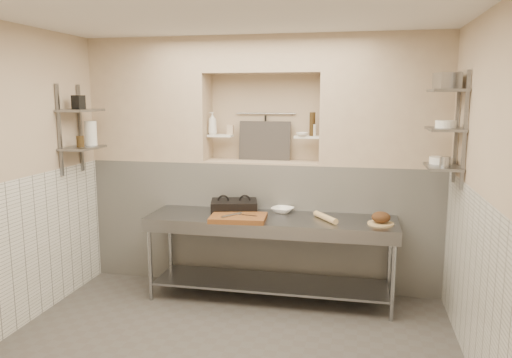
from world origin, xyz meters
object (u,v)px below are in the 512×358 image
(mixing_bowl, at_px, (283,210))
(bread_loaf, at_px, (381,217))
(prep_table, at_px, (270,241))
(rolling_pin, at_px, (325,217))
(cutting_board, at_px, (238,218))
(panini_press, at_px, (234,207))
(jug_left, at_px, (91,133))
(bottle_soap, at_px, (212,123))
(bowl_alcove, at_px, (302,134))

(mixing_bowl, distance_m, bread_loaf, 1.07)
(prep_table, height_order, rolling_pin, rolling_pin)
(cutting_board, xyz_separation_m, rolling_pin, (0.87, 0.18, 0.01))
(rolling_pin, bearing_deg, panini_press, 171.82)
(cutting_board, xyz_separation_m, jug_left, (-1.73, 0.23, 0.82))
(rolling_pin, xyz_separation_m, bottle_soap, (-1.35, 0.54, 0.91))
(mixing_bowl, relative_size, bowl_alcove, 1.76)
(bread_loaf, bearing_deg, bowl_alcove, 146.68)
(panini_press, relative_size, jug_left, 2.10)
(panini_press, bearing_deg, jug_left, 169.75)
(bread_loaf, bearing_deg, bottle_soap, 162.75)
(prep_table, bearing_deg, mixing_bowl, 70.43)
(panini_press, height_order, jug_left, jug_left)
(cutting_board, bearing_deg, prep_table, 31.27)
(bread_loaf, xyz_separation_m, bottle_soap, (-1.89, 0.59, 0.87))
(cutting_board, relative_size, bread_loaf, 3.03)
(panini_press, bearing_deg, prep_table, -31.83)
(panini_press, height_order, mixing_bowl, panini_press)
(panini_press, height_order, rolling_pin, panini_press)
(bread_loaf, bearing_deg, jug_left, 178.35)
(bowl_alcove, bearing_deg, prep_table, -116.80)
(mixing_bowl, bearing_deg, rolling_pin, -27.83)
(cutting_board, distance_m, bread_loaf, 1.42)
(jug_left, bearing_deg, rolling_pin, -1.03)
(jug_left, bearing_deg, mixing_bowl, 5.58)
(prep_table, xyz_separation_m, panini_press, (-0.43, 0.14, 0.32))
(rolling_pin, height_order, bread_loaf, bread_loaf)
(panini_press, bearing_deg, rolling_pin, -21.87)
(prep_table, relative_size, jug_left, 9.75)
(panini_press, relative_size, bottle_soap, 2.18)
(rolling_pin, bearing_deg, cutting_board, -168.39)
(bread_loaf, relative_size, bottle_soap, 0.72)
(cutting_board, height_order, bowl_alcove, bowl_alcove)
(prep_table, relative_size, bread_loaf, 14.07)
(panini_press, xyz_separation_m, bread_loaf, (1.54, -0.19, 0.00))
(cutting_board, relative_size, rolling_pin, 1.41)
(bottle_soap, bearing_deg, bread_loaf, -17.25)
(prep_table, xyz_separation_m, cutting_board, (-0.30, -0.18, 0.28))
(prep_table, distance_m, mixing_bowl, 0.39)
(mixing_bowl, xyz_separation_m, bottle_soap, (-0.87, 0.29, 0.91))
(mixing_bowl, bearing_deg, bowl_alcove, 57.12)
(prep_table, relative_size, mixing_bowl, 11.19)
(bowl_alcove, bearing_deg, bread_loaf, -33.32)
(rolling_pin, xyz_separation_m, bread_loaf, (0.55, -0.04, 0.04))
(prep_table, bearing_deg, jug_left, 178.79)
(bread_loaf, bearing_deg, mixing_bowl, 163.82)
(prep_table, bearing_deg, bottle_soap, 145.19)
(panini_press, xyz_separation_m, rolling_pin, (1.00, -0.14, -0.04))
(cutting_board, bearing_deg, rolling_pin, 11.61)
(rolling_pin, xyz_separation_m, bowl_alcove, (-0.31, 0.52, 0.80))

